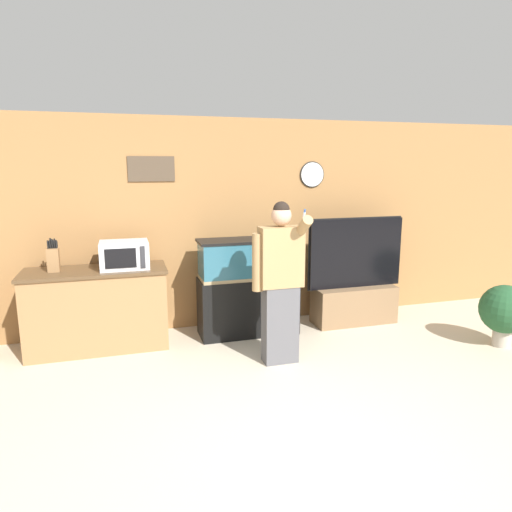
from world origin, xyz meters
TOP-DOWN VIEW (x-y plane):
  - ground_plane at (0.00, 0.00)m, footprint 18.00×18.00m
  - wall_back_paneled at (0.00, 2.86)m, footprint 10.00×0.08m
  - counter_island at (-1.58, 2.44)m, footprint 1.53×0.63m
  - microwave at (-1.26, 2.42)m, footprint 0.52×0.40m
  - knife_block at (-1.99, 2.45)m, footprint 0.12×0.11m
  - aquarium_on_stand at (0.16, 2.41)m, footprint 1.19×0.45m
  - tv_on_stand at (1.59, 2.39)m, footprint 1.30×0.40m
  - person_standing at (0.25, 1.52)m, footprint 0.53×0.40m
  - potted_plant at (2.83, 1.19)m, footprint 0.55×0.55m

SIDE VIEW (x-z plane):
  - ground_plane at x=0.00m, z-range 0.00..0.00m
  - tv_on_stand at x=1.59m, z-range -0.29..1.10m
  - potted_plant at x=2.83m, z-range 0.06..0.78m
  - counter_island at x=-1.58m, z-range 0.00..0.91m
  - aquarium_on_stand at x=0.16m, z-range 0.00..1.17m
  - person_standing at x=0.25m, z-range 0.04..1.72m
  - knife_block at x=-1.99m, z-range 0.87..1.22m
  - microwave at x=-1.26m, z-range 0.91..1.21m
  - wall_back_paneled at x=0.00m, z-range 0.00..2.60m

